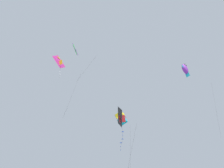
{
  "coord_description": "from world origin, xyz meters",
  "views": [
    {
      "loc": [
        9.34,
        -34.14,
        0.5
      ],
      "look_at": [
        -3.9,
        -1.45,
        17.77
      ],
      "focal_mm": 61.02,
      "sensor_mm": 36.0,
      "label": 1
    }
  ],
  "objects_px": {
    "kite_box_mid_left": "(121,119)",
    "kite_fish_low_drifter": "(185,69)",
    "kite_delta_far_centre": "(121,118)",
    "kite_diamond_upper_right": "(75,50)",
    "kite_delta_highest": "(60,62)"
  },
  "relations": [
    {
      "from": "kite_diamond_upper_right",
      "to": "kite_box_mid_left",
      "type": "height_order",
      "value": "kite_diamond_upper_right"
    },
    {
      "from": "kite_box_mid_left",
      "to": "kite_fish_low_drifter",
      "type": "xyz_separation_m",
      "value": [
        10.1,
        -8.58,
        0.8
      ]
    },
    {
      "from": "kite_diamond_upper_right",
      "to": "kite_box_mid_left",
      "type": "distance_m",
      "value": 14.44
    },
    {
      "from": "kite_delta_highest",
      "to": "kite_diamond_upper_right",
      "type": "bearing_deg",
      "value": 56.46
    },
    {
      "from": "kite_delta_highest",
      "to": "kite_fish_low_drifter",
      "type": "distance_m",
      "value": 13.05
    },
    {
      "from": "kite_diamond_upper_right",
      "to": "kite_delta_highest",
      "type": "bearing_deg",
      "value": -159.41
    },
    {
      "from": "kite_diamond_upper_right",
      "to": "kite_delta_highest",
      "type": "height_order",
      "value": "kite_delta_highest"
    },
    {
      "from": "kite_delta_highest",
      "to": "kite_box_mid_left",
      "type": "xyz_separation_m",
      "value": [
        2.37,
        12.06,
        -2.43
      ]
    },
    {
      "from": "kite_diamond_upper_right",
      "to": "kite_fish_low_drifter",
      "type": "relative_size",
      "value": 0.58
    },
    {
      "from": "kite_fish_low_drifter",
      "to": "kite_delta_far_centre",
      "type": "bearing_deg",
      "value": -31.61
    },
    {
      "from": "kite_fish_low_drifter",
      "to": "kite_delta_highest",
      "type": "bearing_deg",
      "value": -61.16
    },
    {
      "from": "kite_diamond_upper_right",
      "to": "kite_delta_far_centre",
      "type": "bearing_deg",
      "value": 65.02
    },
    {
      "from": "kite_fish_low_drifter",
      "to": "kite_delta_far_centre",
      "type": "distance_m",
      "value": 9.51
    },
    {
      "from": "kite_box_mid_left",
      "to": "kite_fish_low_drifter",
      "type": "height_order",
      "value": "kite_fish_low_drifter"
    },
    {
      "from": "kite_box_mid_left",
      "to": "kite_delta_far_centre",
      "type": "height_order",
      "value": "kite_box_mid_left"
    }
  ]
}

